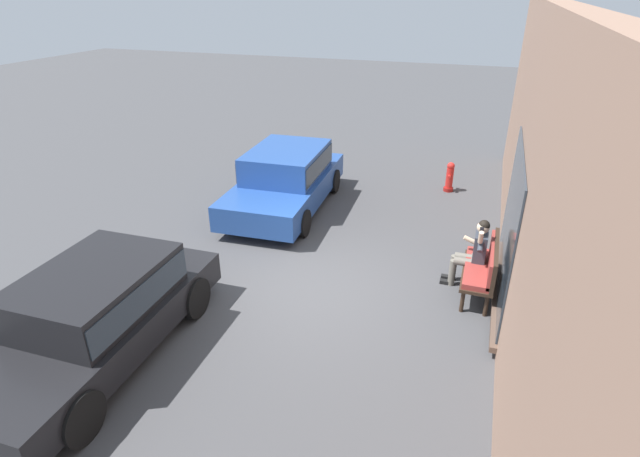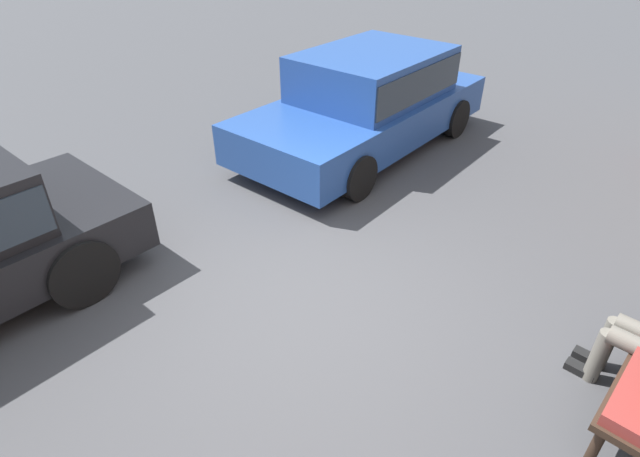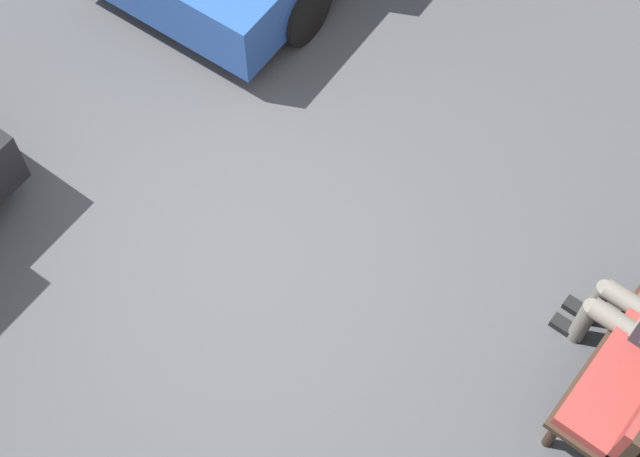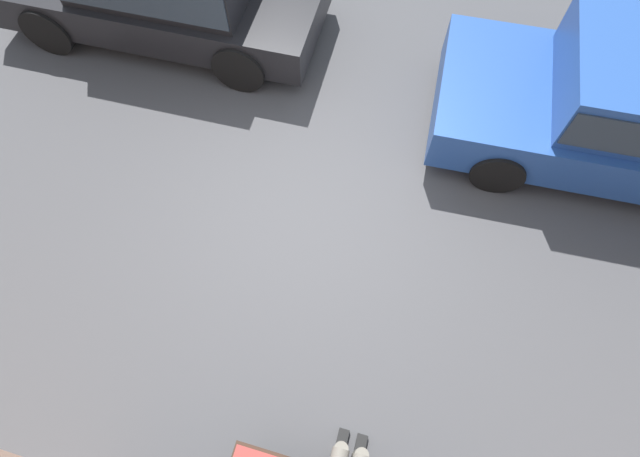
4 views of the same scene
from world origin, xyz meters
name	(u,v)px [view 1 (image 1 of 4)]	position (x,y,z in m)	size (l,w,h in m)	color
ground_plane	(315,289)	(0.00, 0.00, 0.00)	(60.00, 60.00, 0.00)	#424244
building_facade	(537,189)	(-0.01, 3.40, 2.41)	(18.00, 0.51, 4.84)	#93705B
bench	(485,266)	(-0.81, 2.90, 0.59)	(1.49, 0.55, 1.02)	#332319
person_on_phone	(473,251)	(-1.05, 2.67, 0.72)	(0.73, 0.74, 1.36)	#6B665B
parked_car_near	(286,176)	(-3.36, -1.95, 0.80)	(4.49, 2.16, 1.47)	#23478E
parked_car_mid	(96,310)	(2.71, -2.47, 0.78)	(4.39, 1.99, 1.40)	black
fire_hydrant	(450,177)	(-5.74, 1.82, 0.39)	(0.38, 0.26, 0.81)	maroon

